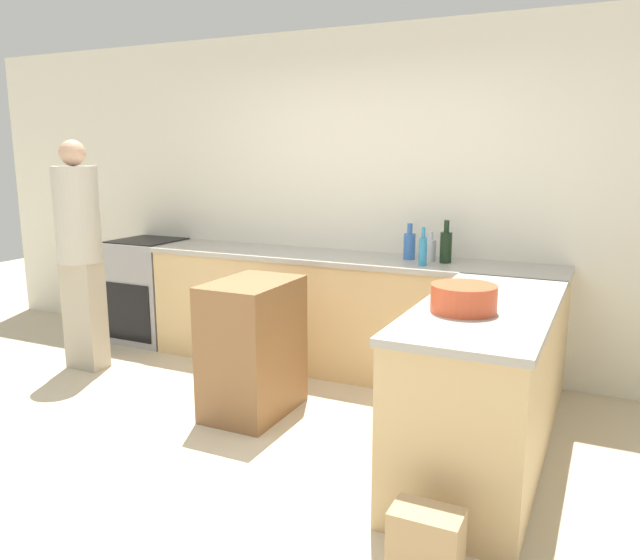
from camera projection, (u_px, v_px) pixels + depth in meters
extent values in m
plane|color=beige|center=(222.00, 462.00, 3.55)|extent=(14.00, 14.00, 0.00)
cube|color=silver|center=(360.00, 200.00, 5.10)|extent=(8.00, 0.06, 2.70)
cube|color=#D6B27A|center=(344.00, 316.00, 4.99)|extent=(3.31, 0.60, 0.89)
cube|color=#ADA89E|center=(344.00, 259.00, 4.89)|extent=(3.34, 0.63, 0.04)
cube|color=#D6B27A|center=(483.00, 391.00, 3.42)|extent=(0.66, 1.67, 0.89)
cube|color=#ADA89E|center=(487.00, 308.00, 3.33)|extent=(0.69, 1.70, 0.04)
cube|color=#99999E|center=(149.00, 291.00, 5.82)|extent=(0.60, 0.60, 0.93)
cube|color=black|center=(127.00, 313.00, 5.58)|extent=(0.51, 0.01, 0.52)
cube|color=black|center=(147.00, 240.00, 5.72)|extent=(0.56, 0.55, 0.01)
cube|color=brown|center=(253.00, 348.00, 4.16)|extent=(0.47, 0.69, 0.91)
cylinder|color=#DB512D|center=(464.00, 298.00, 3.17)|extent=(0.33, 0.33, 0.14)
cylinder|color=black|center=(446.00, 248.00, 4.57)|extent=(0.09, 0.09, 0.23)
cylinder|color=black|center=(447.00, 226.00, 4.54)|extent=(0.04, 0.04, 0.09)
cylinder|color=#338CBF|center=(423.00, 252.00, 4.46)|extent=(0.06, 0.06, 0.20)
cylinder|color=#338CBF|center=(423.00, 232.00, 4.43)|extent=(0.03, 0.03, 0.08)
cylinder|color=#386BB7|center=(409.00, 246.00, 4.72)|extent=(0.09, 0.09, 0.20)
cylinder|color=#386BB7|center=(410.00, 229.00, 4.70)|extent=(0.04, 0.04, 0.08)
cylinder|color=silver|center=(430.00, 251.00, 4.65)|extent=(0.08, 0.08, 0.16)
cylinder|color=silver|center=(431.00, 236.00, 4.63)|extent=(0.04, 0.04, 0.06)
cube|color=#ADA38E|center=(85.00, 315.00, 5.04)|extent=(0.31, 0.19, 0.88)
cylinder|color=#B7B2A3|center=(77.00, 215.00, 4.88)|extent=(0.34, 0.34, 0.75)
sphere|color=tan|center=(72.00, 153.00, 4.78)|extent=(0.20, 0.20, 0.20)
cube|color=tan|center=(426.00, 547.00, 2.53)|extent=(0.29, 0.18, 0.32)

